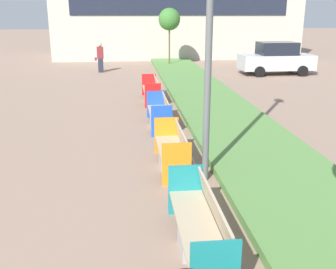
# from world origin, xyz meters

# --- Properties ---
(planter_grass_strip) EXTENTS (2.80, 120.00, 0.18)m
(planter_grass_strip) POSITION_xyz_m (3.20, 12.00, 0.09)
(planter_grass_strip) COLOR #568442
(planter_grass_strip) RESTS_ON ground
(building_backdrop) EXTENTS (18.84, 6.77, 7.07)m
(building_backdrop) POSITION_xyz_m (4.00, 35.12, 3.54)
(building_backdrop) COLOR #B2AD9E
(building_backdrop) RESTS_ON ground
(bench_teal_frame) EXTENTS (0.65, 2.44, 0.94)m
(bench_teal_frame) POSITION_xyz_m (0.94, 7.35, 0.38)
(bench_teal_frame) COLOR #9E9B96
(bench_teal_frame) RESTS_ON ground
(bench_orange_frame) EXTENTS (0.65, 2.08, 0.94)m
(bench_orange_frame) POSITION_xyz_m (0.94, 10.79, 0.37)
(bench_orange_frame) COLOR #9E9B96
(bench_orange_frame) RESTS_ON ground
(bench_blue_frame) EXTENTS (0.65, 2.22, 0.94)m
(bench_blue_frame) POSITION_xyz_m (0.94, 14.25, 0.37)
(bench_blue_frame) COLOR #9E9B96
(bench_blue_frame) RESTS_ON ground
(bench_red_frame) EXTENTS (0.65, 2.45, 0.94)m
(bench_red_frame) POSITION_xyz_m (0.94, 18.04, 0.38)
(bench_red_frame) COLOR #9E9B96
(bench_red_frame) RESTS_ON ground
(sapling_tree_far) EXTENTS (1.43, 1.43, 3.76)m
(sapling_tree_far) POSITION_xyz_m (2.84, 28.71, 3.03)
(sapling_tree_far) COLOR brown
(sapling_tree_far) RESTS_ON ground
(pedestrian_walking) EXTENTS (0.53, 0.24, 1.75)m
(pedestrian_walking) POSITION_xyz_m (-1.59, 26.42, 0.89)
(pedestrian_walking) COLOR #232633
(pedestrian_walking) RESTS_ON ground
(parked_car_distant) EXTENTS (4.21, 2.00, 1.86)m
(parked_car_distant) POSITION_xyz_m (8.63, 24.50, 0.91)
(parked_car_distant) COLOR #B7BABF
(parked_car_distant) RESTS_ON ground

